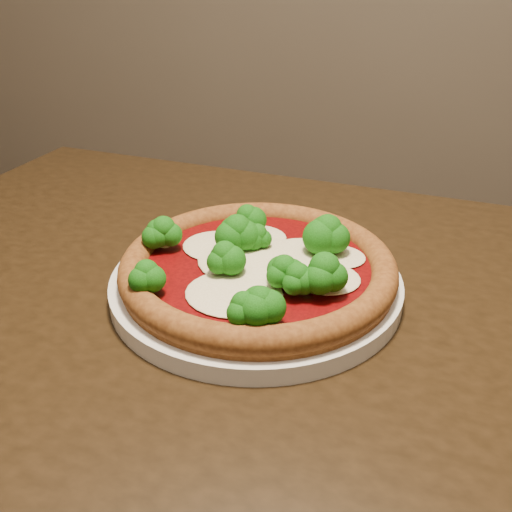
# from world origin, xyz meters

# --- Properties ---
(dining_table) EXTENTS (1.11, 0.85, 0.75)m
(dining_table) POSITION_xyz_m (0.09, 0.21, 0.64)
(dining_table) COLOR black
(dining_table) RESTS_ON floor
(plate) EXTENTS (0.29, 0.29, 0.02)m
(plate) POSITION_xyz_m (0.05, 0.27, 0.76)
(plate) COLOR silver
(plate) RESTS_ON dining_table
(pizza) EXTENTS (0.27, 0.27, 0.06)m
(pizza) POSITION_xyz_m (0.06, 0.27, 0.78)
(pizza) COLOR brown
(pizza) RESTS_ON plate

